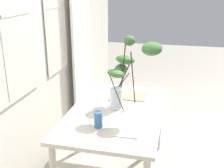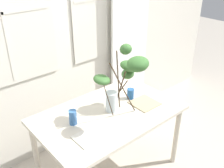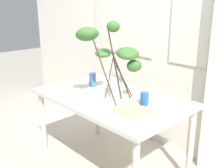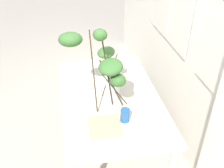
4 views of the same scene
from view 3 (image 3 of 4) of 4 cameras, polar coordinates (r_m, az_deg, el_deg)
ground at (r=2.86m, az=-0.11°, el=-17.17°), size 14.00×14.00×0.00m
back_wall_with_windows at (r=2.98m, az=11.54°, el=13.83°), size 5.26×0.14×2.90m
dining_table at (r=2.54m, az=-0.12°, el=-4.33°), size 1.41×0.88×0.77m
vase_with_branches at (r=2.27m, az=0.01°, el=5.54°), size 0.54×0.53×0.72m
drinking_glass_blue_left at (r=2.79m, az=-4.14°, el=0.95°), size 0.07×0.07×0.14m
drinking_glass_blue_right at (r=2.31m, az=6.91°, el=-3.11°), size 0.07×0.07×0.11m
plate_square_left at (r=2.69m, az=-8.57°, el=-1.34°), size 0.21×0.21×0.01m
plate_square_right at (r=2.18m, az=4.75°, el=-5.72°), size 0.26×0.26×0.01m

